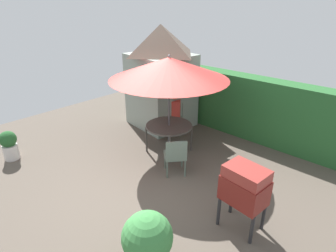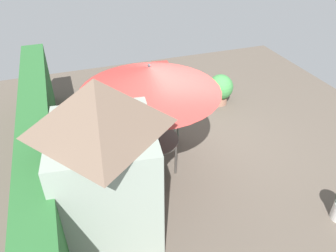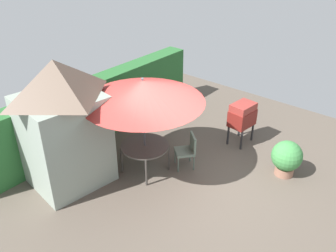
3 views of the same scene
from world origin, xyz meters
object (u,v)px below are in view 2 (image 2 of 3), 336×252
at_px(garden_shed, 105,163).
at_px(patio_umbrella, 150,79).
at_px(chair_near_shed, 115,177).
at_px(person_in_red, 116,165).
at_px(potted_plant_by_grill, 220,88).
at_px(chair_far_side, 169,122).
at_px(bbq_grill, 162,77).
at_px(patio_table, 152,141).

relative_size(garden_shed, patio_umbrella, 1.07).
bearing_deg(chair_near_shed, person_in_red, -55.43).
xyz_separation_m(patio_umbrella, chair_near_shed, (-0.67, 0.97, -1.67)).
distance_m(chair_near_shed, potted_plant_by_grill, 4.61).
bearing_deg(garden_shed, person_in_red, -19.47).
distance_m(chair_far_side, person_in_red, 2.17).
height_order(chair_far_side, potted_plant_by_grill, potted_plant_by_grill).
height_order(bbq_grill, person_in_red, person_in_red).
distance_m(bbq_grill, person_in_red, 3.89).
relative_size(bbq_grill, potted_plant_by_grill, 1.31).
distance_m(bbq_grill, potted_plant_by_grill, 1.76).
distance_m(patio_table, patio_umbrella, 1.50).
bearing_deg(person_in_red, patio_umbrella, -55.43).
bearing_deg(chair_far_side, chair_near_shed, 132.03).
xyz_separation_m(chair_near_shed, chair_far_side, (1.50, -1.66, 0.00)).
bearing_deg(chair_far_side, person_in_red, 132.33).
height_order(chair_near_shed, person_in_red, person_in_red).
bearing_deg(patio_table, chair_near_shed, 124.57).
bearing_deg(bbq_grill, garden_shed, 150.74).
xyz_separation_m(patio_table, chair_near_shed, (-0.67, 0.97, -0.17)).
xyz_separation_m(chair_near_shed, person_in_red, (0.05, -0.07, 0.26)).
height_order(patio_umbrella, bbq_grill, patio_umbrella).
xyz_separation_m(garden_shed, chair_far_side, (2.23, -1.87, -1.03)).
xyz_separation_m(garden_shed, patio_umbrella, (1.40, -1.18, 0.64)).
bearing_deg(person_in_red, potted_plant_by_grill, -53.34).
height_order(patio_table, patio_umbrella, patio_umbrella).
relative_size(garden_shed, potted_plant_by_grill, 3.31).
bearing_deg(bbq_grill, potted_plant_by_grill, -111.13).
height_order(chair_near_shed, chair_far_side, same).
distance_m(chair_far_side, potted_plant_by_grill, 2.40).
relative_size(bbq_grill, chair_far_side, 1.33).
height_order(patio_table, chair_far_side, chair_far_side).
xyz_separation_m(patio_umbrella, potted_plant_by_grill, (2.08, -2.73, -1.69)).
xyz_separation_m(chair_near_shed, potted_plant_by_grill, (2.75, -3.70, -0.02)).
height_order(patio_umbrella, person_in_red, patio_umbrella).
relative_size(bbq_grill, chair_near_shed, 1.33).
relative_size(patio_table, chair_far_side, 1.31).
xyz_separation_m(bbq_grill, chair_far_side, (-1.88, 0.43, -0.33)).
height_order(garden_shed, person_in_red, garden_shed).
xyz_separation_m(bbq_grill, potted_plant_by_grill, (-0.62, -1.61, -0.35)).
distance_m(patio_umbrella, bbq_grill, 3.22).
xyz_separation_m(patio_table, potted_plant_by_grill, (2.08, -2.73, -0.19)).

